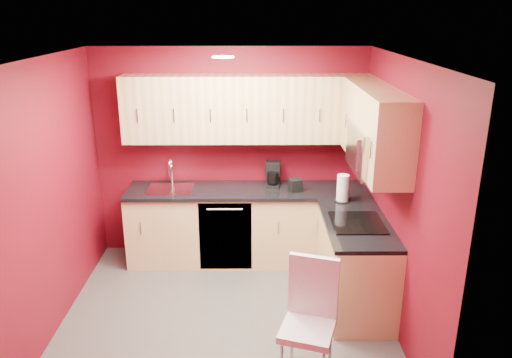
{
  "coord_description": "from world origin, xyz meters",
  "views": [
    {
      "loc": [
        0.26,
        -4.26,
        2.88
      ],
      "look_at": [
        0.3,
        0.55,
        1.25
      ],
      "focal_mm": 35.0,
      "sensor_mm": 36.0,
      "label": 1
    }
  ],
  "objects_px": {
    "coffee_maker": "(273,175)",
    "napkin_holder": "(295,185)",
    "dining_chair": "(308,324)",
    "microwave": "(375,149)",
    "paper_towel": "(343,188)",
    "sink": "(170,186)"
  },
  "relations": [
    {
      "from": "sink",
      "to": "napkin_holder",
      "type": "relative_size",
      "value": 3.63
    },
    {
      "from": "microwave",
      "to": "coffee_maker",
      "type": "xyz_separation_m",
      "value": [
        -0.9,
        1.09,
        -0.61
      ]
    },
    {
      "from": "microwave",
      "to": "sink",
      "type": "height_order",
      "value": "microwave"
    },
    {
      "from": "napkin_holder",
      "to": "paper_towel",
      "type": "xyz_separation_m",
      "value": [
        0.48,
        -0.33,
        0.08
      ]
    },
    {
      "from": "microwave",
      "to": "dining_chair",
      "type": "xyz_separation_m",
      "value": [
        -0.69,
        -1.06,
        -1.15
      ]
    },
    {
      "from": "microwave",
      "to": "coffee_maker",
      "type": "bearing_deg",
      "value": 129.5
    },
    {
      "from": "coffee_maker",
      "to": "dining_chair",
      "type": "distance_m",
      "value": 2.23
    },
    {
      "from": "microwave",
      "to": "paper_towel",
      "type": "bearing_deg",
      "value": 105.11
    },
    {
      "from": "paper_towel",
      "to": "dining_chair",
      "type": "distance_m",
      "value": 1.82
    },
    {
      "from": "paper_towel",
      "to": "coffee_maker",
      "type": "bearing_deg",
      "value": 146.04
    },
    {
      "from": "coffee_maker",
      "to": "napkin_holder",
      "type": "xyz_separation_m",
      "value": [
        0.26,
        -0.17,
        -0.07
      ]
    },
    {
      "from": "microwave",
      "to": "paper_towel",
      "type": "distance_m",
      "value": 0.86
    },
    {
      "from": "napkin_holder",
      "to": "dining_chair",
      "type": "bearing_deg",
      "value": -91.46
    },
    {
      "from": "napkin_holder",
      "to": "paper_towel",
      "type": "relative_size",
      "value": 0.48
    },
    {
      "from": "sink",
      "to": "napkin_holder",
      "type": "bearing_deg",
      "value": -3.3
    },
    {
      "from": "sink",
      "to": "coffee_maker",
      "type": "xyz_separation_m",
      "value": [
        1.2,
        0.09,
        0.11
      ]
    },
    {
      "from": "sink",
      "to": "coffee_maker",
      "type": "height_order",
      "value": "sink"
    },
    {
      "from": "sink",
      "to": "coffee_maker",
      "type": "distance_m",
      "value": 1.2
    },
    {
      "from": "sink",
      "to": "coffee_maker",
      "type": "bearing_deg",
      "value": 4.15
    },
    {
      "from": "napkin_holder",
      "to": "coffee_maker",
      "type": "bearing_deg",
      "value": 146.29
    },
    {
      "from": "dining_chair",
      "to": "coffee_maker",
      "type": "bearing_deg",
      "value": 113.41
    },
    {
      "from": "coffee_maker",
      "to": "dining_chair",
      "type": "bearing_deg",
      "value": -76.76
    }
  ]
}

